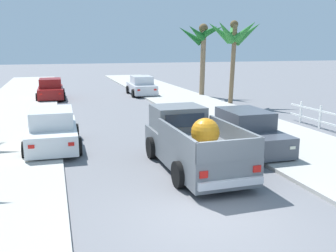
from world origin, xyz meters
The scene contains 12 objects.
ground_plane centered at (0.00, 0.00, 0.00)m, with size 160.00×160.00×0.00m, color slate.
sidewalk_left centered at (-5.55, 12.00, 0.06)m, with size 4.80×60.00×0.12m, color #B2AFA8.
sidewalk_right centered at (5.55, 12.00, 0.06)m, with size 4.80×60.00×0.12m, color #B2AFA8.
curb_left centered at (-4.55, 12.00, 0.05)m, with size 0.16×60.00×0.10m, color silver.
curb_right centered at (4.55, 12.00, 0.05)m, with size 0.16×60.00×0.10m, color silver.
pickup_truck centered at (0.85, 3.49, 0.80)m, with size 2.25×5.23×1.84m.
car_left_near centered at (-3.45, 7.21, 0.71)m, with size 2.10×4.29×1.54m.
car_right_near centered at (-3.55, 21.52, 0.71)m, with size 2.05×4.27×1.54m.
car_left_mid centered at (3.47, 4.80, 0.71)m, with size 2.07×4.28×1.54m.
car_right_mid centered at (3.46, 21.93, 0.71)m, with size 2.11×4.30×1.54m.
palm_tree_left_fore centered at (7.75, 19.87, 4.47)m, with size 3.50×3.06×5.58m.
palm_tree_left_back centered at (8.04, 14.96, 4.54)m, with size 3.83×3.18×5.58m.
Camera 1 is at (-3.29, -7.42, 3.86)m, focal length 39.88 mm.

